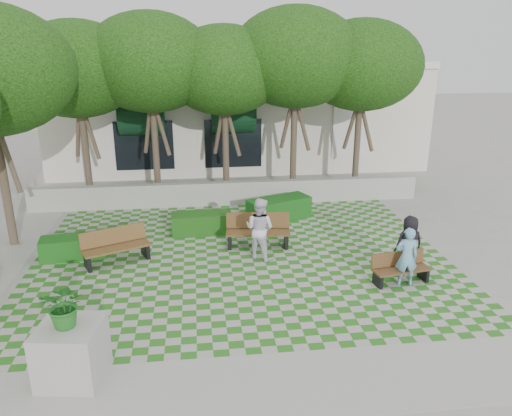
{
  "coord_description": "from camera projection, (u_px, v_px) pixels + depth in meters",
  "views": [
    {
      "loc": [
        -1.18,
        -12.34,
        6.13
      ],
      "look_at": [
        0.5,
        1.5,
        1.4
      ],
      "focal_mm": 35.0,
      "sensor_mm": 36.0,
      "label": 1
    }
  ],
  "objects": [
    {
      "name": "bench_mid",
      "position": [
        258.0,
        231.0,
        15.42
      ],
      "size": [
        2.01,
        0.85,
        1.03
      ],
      "rotation": [
        0.0,
        0.0,
        -0.1
      ],
      "color": "#51371B",
      "rests_on": "ground"
    },
    {
      "name": "bench_west",
      "position": [
        116.0,
        247.0,
        14.3
      ],
      "size": [
        1.98,
        1.35,
        0.99
      ],
      "rotation": [
        0.0,
        0.0,
        0.43
      ],
      "color": "brown",
      "rests_on": "ground"
    },
    {
      "name": "sidewalk_south",
      "position": [
        269.0,
        386.0,
        9.28
      ],
      "size": [
        16.0,
        2.0,
        0.01
      ],
      "primitive_type": "cube",
      "color": "#9E9B93",
      "rests_on": "ground"
    },
    {
      "name": "person_white",
      "position": [
        260.0,
        229.0,
        14.45
      ],
      "size": [
        1.13,
        1.09,
        1.84
      ],
      "primitive_type": "imported",
      "rotation": [
        0.0,
        0.0,
        2.52
      ],
      "color": "white",
      "rests_on": "ground"
    },
    {
      "name": "hedge_west",
      "position": [
        74.0,
        247.0,
        14.66
      ],
      "size": [
        1.91,
        0.94,
        0.64
      ],
      "primitive_type": "cube",
      "rotation": [
        0.0,
        0.0,
        0.12
      ],
      "color": "#154F15",
      "rests_on": "ground"
    },
    {
      "name": "person_blue",
      "position": [
        407.0,
        257.0,
        12.88
      ],
      "size": [
        0.63,
        0.45,
        1.6
      ],
      "primitive_type": "imported",
      "rotation": [
        0.0,
        0.0,
        3.01
      ],
      "color": "#70ABCC",
      "rests_on": "ground"
    },
    {
      "name": "ground",
      "position": [
        245.0,
        274.0,
        13.7
      ],
      "size": [
        90.0,
        90.0,
        0.0
      ],
      "primitive_type": "plane",
      "color": "gray",
      "rests_on": "ground"
    },
    {
      "name": "bench_east",
      "position": [
        400.0,
        268.0,
        13.16
      ],
      "size": [
        1.6,
        0.75,
        0.81
      ],
      "rotation": [
        0.0,
        0.0,
        0.16
      ],
      "color": "#4F341B",
      "rests_on": "ground"
    },
    {
      "name": "hedge_midright",
      "position": [
        279.0,
        209.0,
        17.77
      ],
      "size": [
        2.41,
        1.7,
        0.78
      ],
      "primitive_type": "cube",
      "rotation": [
        0.0,
        0.0,
        0.4
      ],
      "color": "#134815",
      "rests_on": "ground"
    },
    {
      "name": "hedge_midleft",
      "position": [
        202.0,
        223.0,
        16.52
      ],
      "size": [
        2.0,
        0.88,
        0.69
      ],
      "primitive_type": "cube",
      "rotation": [
        0.0,
        0.0,
        0.05
      ],
      "color": "#174713",
      "rests_on": "ground"
    },
    {
      "name": "person_dark",
      "position": [
        409.0,
        243.0,
        13.76
      ],
      "size": [
        0.78,
        0.51,
        1.57
      ],
      "primitive_type": "imported",
      "rotation": [
        0.0,
        0.0,
        3.16
      ],
      "color": "black",
      "rests_on": "ground"
    },
    {
      "name": "lawn",
      "position": [
        241.0,
        259.0,
        14.64
      ],
      "size": [
        12.0,
        12.0,
        0.0
      ],
      "primitive_type": "plane",
      "color": "#2B721E",
      "rests_on": "ground"
    },
    {
      "name": "retaining_wall",
      "position": [
        229.0,
        193.0,
        19.39
      ],
      "size": [
        15.0,
        0.36,
        0.9
      ],
      "primitive_type": "cube",
      "color": "#9E9B93",
      "rests_on": "ground"
    },
    {
      "name": "building",
      "position": [
        235.0,
        111.0,
        26.24
      ],
      "size": [
        18.0,
        8.92,
        5.15
      ],
      "color": "silver",
      "rests_on": "ground"
    },
    {
      "name": "tree_row",
      "position": [
        174.0,
        68.0,
        17.42
      ],
      "size": [
        17.7,
        13.4,
        7.41
      ],
      "color": "#47382B",
      "rests_on": "ground"
    },
    {
      "name": "planter_front",
      "position": [
        70.0,
        341.0,
        9.27
      ],
      "size": [
        1.29,
        1.29,
        2.0
      ],
      "rotation": [
        0.0,
        0.0,
        -0.15
      ],
      "color": "#9E9B93",
      "rests_on": "ground"
    }
  ]
}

